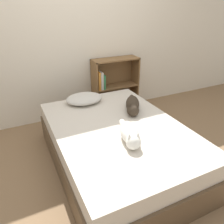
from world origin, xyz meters
TOP-DOWN VIEW (x-y plane):
  - ground_plane at (0.00, 0.00)m, footprint 8.00×8.00m
  - wall_back at (0.00, 1.38)m, footprint 8.00×0.06m
  - bed at (0.00, 0.00)m, footprint 1.29×1.85m
  - pillow at (-0.11, 0.71)m, footprint 0.46×0.36m
  - cat_light at (-0.03, -0.28)m, footprint 0.24×0.50m
  - cat_dark at (0.32, 0.24)m, footprint 0.34×0.51m
  - bookshelf at (0.54, 1.24)m, footprint 0.72×0.26m

SIDE VIEW (x-z plane):
  - ground_plane at x=0.00m, z-range 0.00..0.00m
  - bed at x=0.00m, z-range 0.00..0.47m
  - bookshelf at x=0.54m, z-range 0.01..0.88m
  - pillow at x=-0.11m, z-range 0.48..0.58m
  - cat_dark at x=0.32m, z-range 0.47..0.63m
  - cat_light at x=-0.03m, z-range 0.47..0.63m
  - wall_back at x=0.00m, z-range 0.00..2.50m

